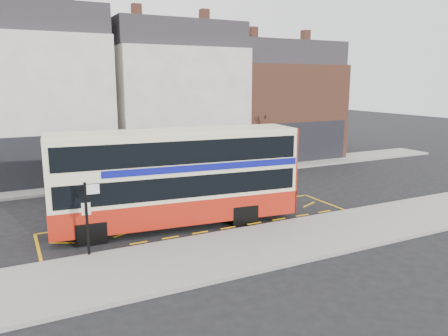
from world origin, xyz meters
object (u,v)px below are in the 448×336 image
double_decker_bus (177,176)px  bus_stop_post (88,211)px  car_white (237,166)px  car_grey (99,180)px  street_tree_right (255,122)px

double_decker_bus → bus_stop_post: 4.62m
double_decker_bus → car_white: double_decker_bus is taller
double_decker_bus → car_grey: double_decker_bus is taller
double_decker_bus → street_tree_right: bearing=51.2°
double_decker_bus → bus_stop_post: bearing=-148.3°
car_grey → car_white: car_grey is taller
car_white → street_tree_right: bearing=-40.2°
car_grey → street_tree_right: street_tree_right is taller
double_decker_bus → bus_stop_post: double_decker_bus is taller
bus_stop_post → car_white: 14.98m
double_decker_bus → car_white: 10.69m
car_white → double_decker_bus: bearing=147.3°
car_grey → street_tree_right: (11.73, 2.46, 2.59)m
car_grey → car_white: 9.16m
car_grey → street_tree_right: size_ratio=0.93×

